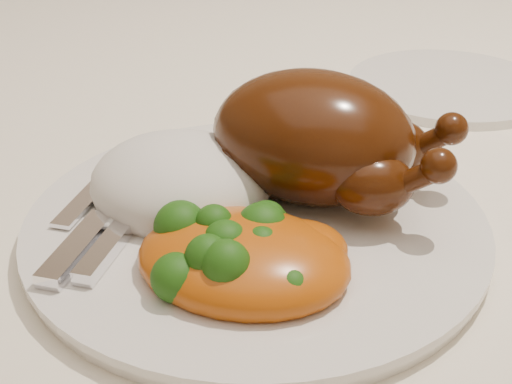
{
  "coord_description": "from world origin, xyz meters",
  "views": [
    {
      "loc": [
        -0.06,
        -0.55,
        1.04
      ],
      "look_at": [
        -0.05,
        -0.14,
        0.8
      ],
      "focal_mm": 50.0,
      "sensor_mm": 36.0,
      "label": 1
    }
  ],
  "objects_px": {
    "roast_chicken": "(319,138)",
    "side_plate": "(449,86)",
    "dining_table": "(310,246)",
    "dinner_plate": "(256,226)"
  },
  "relations": [
    {
      "from": "roast_chicken",
      "to": "side_plate",
      "type": "bearing_deg",
      "value": 77.91
    },
    {
      "from": "dining_table",
      "to": "side_plate",
      "type": "relative_size",
      "value": 7.93
    },
    {
      "from": "side_plate",
      "to": "roast_chicken",
      "type": "bearing_deg",
      "value": -124.41
    },
    {
      "from": "dinner_plate",
      "to": "roast_chicken",
      "type": "height_order",
      "value": "roast_chicken"
    },
    {
      "from": "dinner_plate",
      "to": "side_plate",
      "type": "xyz_separation_m",
      "value": [
        0.2,
        0.26,
        -0.0
      ]
    },
    {
      "from": "dinner_plate",
      "to": "side_plate",
      "type": "bearing_deg",
      "value": 52.47
    },
    {
      "from": "side_plate",
      "to": "dining_table",
      "type": "bearing_deg",
      "value": -139.36
    },
    {
      "from": "dinner_plate",
      "to": "roast_chicken",
      "type": "bearing_deg",
      "value": 36.26
    },
    {
      "from": "dinner_plate",
      "to": "dining_table",
      "type": "bearing_deg",
      "value": 68.56
    },
    {
      "from": "dining_table",
      "to": "dinner_plate",
      "type": "relative_size",
      "value": 5.18
    }
  ]
}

